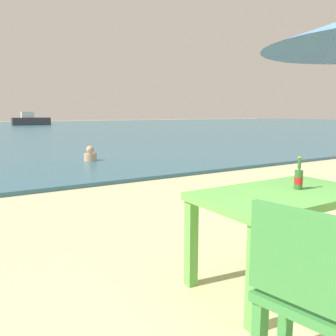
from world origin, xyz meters
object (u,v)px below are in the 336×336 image
Objects in this scene: picnic_table_green at (283,205)px; boat_barge at (31,120)px; swimmer_person at (90,155)px; beer_bottle_amber at (299,178)px.

boat_barge is at bearing 82.76° from picnic_table_green.
swimmer_person is 0.11× the size of boat_barge.
picnic_table_green is 7.29m from swimmer_person.
swimmer_person is 30.25m from boat_barge.
boat_barge reaches higher than beer_bottle_amber.
beer_bottle_amber reaches higher than swimmer_person.
beer_bottle_amber reaches higher than picnic_table_green.
beer_bottle_amber is 7.29m from swimmer_person.
picnic_table_green is at bearing 176.86° from beer_bottle_amber.
boat_barge is at bearing 83.01° from beer_bottle_amber.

